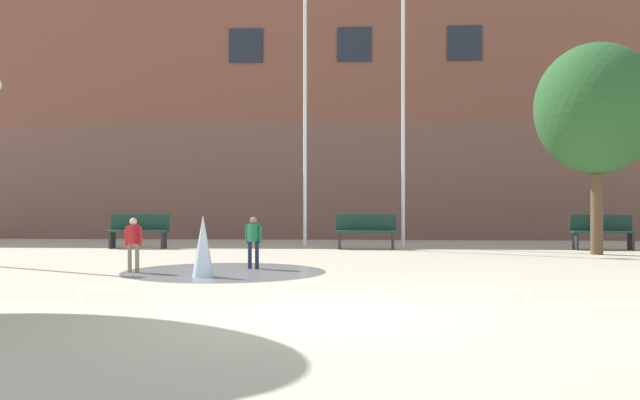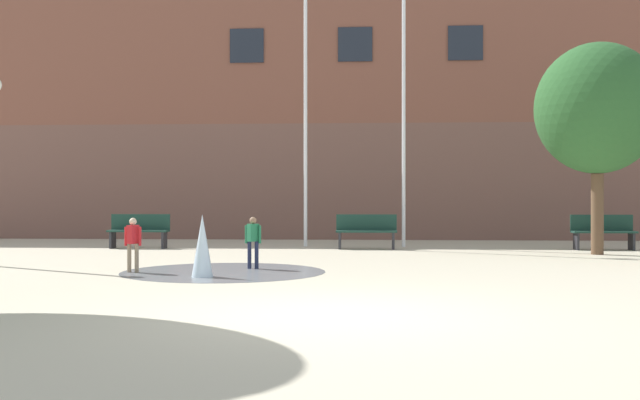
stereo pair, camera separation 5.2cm
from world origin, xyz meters
name	(u,v)px [view 2 (the right image)]	position (x,y,z in m)	size (l,w,h in m)	color
ground_plane	(336,314)	(0.00, 0.00, 0.00)	(100.00, 100.00, 0.00)	#BCB299
library_building	(356,120)	(0.00, 18.35, 4.17)	(36.00, 6.05, 8.33)	brown
splash_fountain	(212,257)	(-2.35, 4.30, 0.31)	(3.71, 3.71, 1.07)	gray
park_bench_far_left	(139,230)	(-5.71, 10.99, 0.48)	(1.60, 0.44, 0.91)	#28282D
park_bench_under_left_flagpole	(366,231)	(0.36, 11.07, 0.48)	(1.60, 0.44, 0.91)	#28282D
park_bench_under_right_flagpole	(603,231)	(6.49, 11.13, 0.48)	(1.60, 0.44, 0.91)	#28282D
child_in_fountain	(253,238)	(-1.79, 5.41, 0.58)	(0.31, 0.24, 0.99)	#1E233D
child_with_pink_shirt	(133,240)	(-3.85, 4.59, 0.58)	(0.31, 0.24, 0.99)	#89755B
flagpole_left	(307,95)	(-1.30, 12.04, 4.22)	(0.80, 0.10, 7.95)	silver
flagpole_right	(405,89)	(1.41, 12.04, 4.36)	(0.80, 0.10, 8.22)	silver
street_tree_near_building	(597,109)	(5.84, 9.49, 3.47)	(2.93, 2.93, 5.04)	brown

